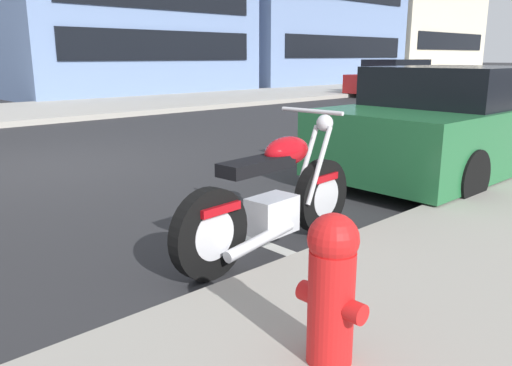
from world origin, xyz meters
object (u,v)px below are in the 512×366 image
Objects in this scene: parked_motorcycle at (274,200)px; car_opposite_curb at (395,79)px; parked_car_far_down_curb at (460,124)px; fire_hydrant at (332,285)px.

parked_motorcycle is 17.84m from car_opposite_curb.
parked_car_far_down_curb reaches higher than fire_hydrant.
fire_hydrant is (-4.99, -1.79, -0.14)m from parked_car_far_down_curb.
parked_motorcycle reaches higher than fire_hydrant.
parked_car_far_down_curb is at bearing 0.70° from parked_motorcycle.
parked_car_far_down_curb is 14.32m from car_opposite_curb.
fire_hydrant is at bearing -131.11° from parked_motorcycle.
parked_motorcycle is at bearing 53.32° from fire_hydrant.
car_opposite_curb is (15.61, 8.63, 0.24)m from parked_motorcycle.
car_opposite_curb is at bearing 24.49° from parked_motorcycle.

